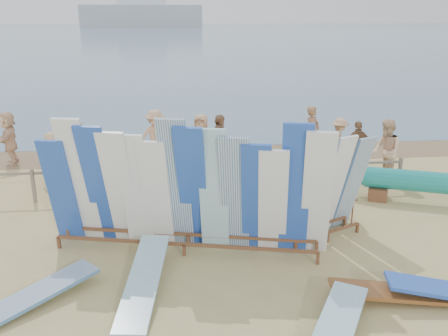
{
  "coord_description": "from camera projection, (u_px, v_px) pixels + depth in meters",
  "views": [
    {
      "loc": [
        -0.21,
        -9.09,
        4.73
      ],
      "look_at": [
        0.9,
        1.89,
        1.14
      ],
      "focal_mm": 38.0,
      "sensor_mm": 36.0,
      "label": 1
    }
  ],
  "objects": [
    {
      "name": "ground",
      "position": [
        191.0,
        248.0,
        10.08
      ],
      "size": [
        160.0,
        160.0,
        0.0
      ],
      "primitive_type": "plane",
      "color": "tan",
      "rests_on": "ground"
    },
    {
      "name": "ocean",
      "position": [
        175.0,
        32.0,
        131.18
      ],
      "size": [
        320.0,
        240.0,
        0.02
      ],
      "primitive_type": "cube",
      "color": "slate",
      "rests_on": "ground"
    },
    {
      "name": "wet_sand_strip",
      "position": [
        184.0,
        153.0,
        16.89
      ],
      "size": [
        40.0,
        2.6,
        0.01
      ],
      "primitive_type": "cube",
      "color": "#826749",
      "rests_on": "ground"
    },
    {
      "name": "distant_ship",
      "position": [
        142.0,
        13.0,
        177.57
      ],
      "size": [
        45.0,
        8.0,
        14.0
      ],
      "color": "#999EA3",
      "rests_on": "ocean"
    },
    {
      "name": "fence",
      "position": [
        186.0,
        174.0,
        12.72
      ],
      "size": [
        12.08,
        0.08,
        0.9
      ],
      "color": "#7B6B5D",
      "rests_on": "ground"
    },
    {
      "name": "main_surfboard_rack",
      "position": [
        185.0,
        193.0,
        9.56
      ],
      "size": [
        5.85,
        2.02,
        2.9
      ],
      "rotation": [
        0.0,
        0.0,
        -0.23
      ],
      "color": "brown",
      "rests_on": "ground"
    },
    {
      "name": "side_surfboard_rack",
      "position": [
        325.0,
        191.0,
        10.16
      ],
      "size": [
        2.23,
        1.49,
        2.46
      ],
      "rotation": [
        0.0,
        0.0,
        0.44
      ],
      "color": "brown",
      "rests_on": "ground"
    },
    {
      "name": "outrigger_canoe",
      "position": [
        448.0,
        185.0,
        12.13
      ],
      "size": [
        5.96,
        2.77,
        0.88
      ],
      "rotation": [
        0.0,
        0.0,
        -0.38
      ],
      "color": "brown",
      "rests_on": "ground"
    },
    {
      "name": "vendor_table",
      "position": [
        337.0,
        207.0,
        11.29
      ],
      "size": [
        0.8,
        0.58,
        1.04
      ],
      "rotation": [
        0.0,
        0.0,
        -0.03
      ],
      "color": "brown",
      "rests_on": "ground"
    },
    {
      "name": "flat_board_e",
      "position": [
        24.0,
        309.0,
        7.98
      ],
      "size": [
        2.37,
        2.23,
        0.3
      ],
      "primitive_type": "cube",
      "rotation": [
        0.08,
        0.0,
        -0.83
      ],
      "color": "silver",
      "rests_on": "ground"
    },
    {
      "name": "flat_board_c",
      "position": [
        408.0,
        300.0,
        8.23
      ],
      "size": [
        2.74,
        0.87,
        0.28
      ],
      "primitive_type": "cube",
      "rotation": [
        0.08,
        0.0,
        1.46
      ],
      "color": "brown",
      "rests_on": "ground"
    },
    {
      "name": "flat_board_a",
      "position": [
        145.0,
        290.0,
        8.53
      ],
      "size": [
        0.9,
        2.73,
        0.43
      ],
      "primitive_type": "cube",
      "rotation": [
        0.13,
        0.0,
        -0.13
      ],
      "color": "#83BED2",
      "rests_on": "ground"
    },
    {
      "name": "beach_chair_left",
      "position": [
        213.0,
        173.0,
        13.92
      ],
      "size": [
        0.65,
        0.68,
        0.95
      ],
      "rotation": [
        0.0,
        0.0,
        0.1
      ],
      "color": "#B41B13",
      "rests_on": "ground"
    },
    {
      "name": "beach_chair_right",
      "position": [
        206.0,
        179.0,
        13.61
      ],
      "size": [
        0.52,
        0.54,
        0.79
      ],
      "rotation": [
        0.0,
        0.0,
        -0.05
      ],
      "color": "#B41B13",
      "rests_on": "ground"
    },
    {
      "name": "stroller",
      "position": [
        223.0,
        169.0,
        13.68
      ],
      "size": [
        0.74,
        0.94,
        1.15
      ],
      "rotation": [
        0.0,
        0.0,
        0.21
      ],
      "color": "#B41B13",
      "rests_on": "ground"
    },
    {
      "name": "beachgoer_6",
      "position": [
        201.0,
        143.0,
        14.81
      ],
      "size": [
        0.98,
        0.7,
        1.82
      ],
      "primitive_type": "imported",
      "rotation": [
        0.0,
        0.0,
        5.94
      ],
      "color": "tan",
      "rests_on": "ground"
    },
    {
      "name": "beachgoer_8",
      "position": [
        386.0,
        151.0,
        13.78
      ],
      "size": [
        0.5,
        0.94,
        1.87
      ],
      "primitive_type": "imported",
      "rotation": [
        0.0,
        0.0,
        4.64
      ],
      "color": "beige",
      "rests_on": "ground"
    },
    {
      "name": "beachgoer_9",
      "position": [
        339.0,
        141.0,
        15.5
      ],
      "size": [
        0.8,
        1.08,
        1.55
      ],
      "primitive_type": "imported",
      "rotation": [
        0.0,
        0.0,
        1.13
      ],
      "color": "tan",
      "rests_on": "ground"
    },
    {
      "name": "beachgoer_7",
      "position": [
        312.0,
        133.0,
        15.99
      ],
      "size": [
        0.74,
        0.72,
        1.82
      ],
      "primitive_type": "imported",
      "rotation": [
        0.0,
        0.0,
        0.74
      ],
      "color": "#8C6042",
      "rests_on": "ground"
    },
    {
      "name": "beachgoer_10",
      "position": [
        357.0,
        146.0,
        14.94
      ],
      "size": [
        0.95,
        0.48,
        1.57
      ],
      "primitive_type": "imported",
      "rotation": [
        0.0,
        0.0,
        3.24
      ],
      "color": "#8C6042",
      "rests_on": "ground"
    },
    {
      "name": "beachgoer_4",
      "position": [
        219.0,
        145.0,
        14.39
      ],
      "size": [
        0.94,
        1.2,
        1.88
      ],
      "primitive_type": "imported",
      "rotation": [
        0.0,
        0.0,
        1.08
      ],
      "color": "#8C6042",
      "rests_on": "ground"
    },
    {
      "name": "beachgoer_1",
      "position": [
        78.0,
        147.0,
        14.79
      ],
      "size": [
        0.37,
        0.6,
        1.57
      ],
      "primitive_type": "imported",
      "rotation": [
        0.0,
        0.0,
        4.62
      ],
      "color": "#8C6042",
      "rests_on": "ground"
    },
    {
      "name": "beachgoer_3",
      "position": [
        156.0,
        137.0,
        15.47
      ],
      "size": [
        1.26,
        0.82,
        1.81
      ],
      "primitive_type": "imported",
      "rotation": [
        0.0,
        0.0,
        0.31
      ],
      "color": "tan",
      "rests_on": "ground"
    },
    {
      "name": "beachgoer_11",
      "position": [
        9.0,
        138.0,
        15.46
      ],
      "size": [
        0.76,
        1.69,
        1.76
      ],
      "primitive_type": "imported",
      "rotation": [
        0.0,
        0.0,
        4.86
      ],
      "color": "beige",
      "rests_on": "ground"
    },
    {
      "name": "beachgoer_0",
      "position": [
        53.0,
        158.0,
        13.64
      ],
      "size": [
        0.82,
        0.51,
        1.56
      ],
      "primitive_type": "imported",
      "rotation": [
        0.0,
        0.0,
        3.35
      ],
      "color": "tan",
      "rests_on": "ground"
    }
  ]
}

